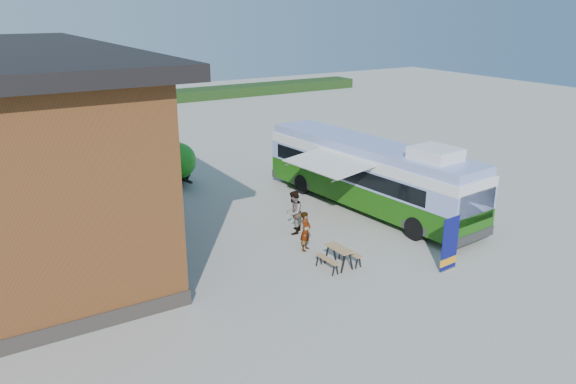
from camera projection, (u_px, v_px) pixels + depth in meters
ground at (353, 258)px, 21.02m from camera, size 100.00×100.00×0.00m
barn at (0, 146)px, 22.82m from camera, size 9.60×21.20×7.50m
hedge at (183, 95)px, 55.61m from camera, size 40.00×3.00×1.00m
bus at (369, 172)px, 25.72m from camera, size 3.62×11.99×3.63m
awning at (332, 159)px, 24.45m from camera, size 2.79×4.10×0.50m
banner at (449, 248)px, 19.90m from camera, size 0.87×0.24×2.00m
picnic_table at (339, 253)px, 20.20m from camera, size 1.34×1.21×0.74m
person_a at (306, 231)px, 21.52m from camera, size 0.68×0.64×1.56m
person_b at (294, 212)px, 23.09m from camera, size 1.11×1.11×1.82m
slurry_tanker at (158, 154)px, 30.39m from camera, size 2.54×6.31×2.35m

